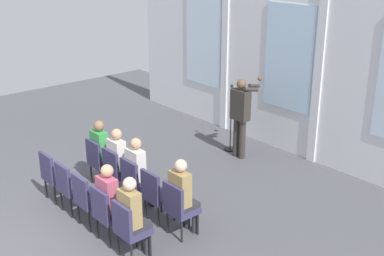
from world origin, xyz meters
name	(u,v)px	position (x,y,z in m)	size (l,w,h in m)	color
rear_partition	(291,61)	(0.03, 6.54, 2.07)	(10.24, 0.14, 4.13)	silver
speaker	(241,112)	(-0.39, 5.47, 1.04)	(0.52, 0.69, 1.78)	#332D28
mic_stand	(230,136)	(-0.80, 5.59, 0.34)	(0.28, 0.28, 1.55)	black
chair_r0_c0	(99,160)	(-1.21, 2.41, 0.53)	(0.46, 0.44, 0.94)	black
audience_r0_c0	(102,149)	(-1.21, 2.50, 0.73)	(0.36, 0.39, 1.32)	#2D2D33
chair_r0_c1	(116,170)	(-0.61, 2.41, 0.53)	(0.46, 0.44, 0.94)	black
audience_r0_c1	(119,158)	(-0.61, 2.49, 0.74)	(0.36, 0.39, 1.33)	#2D2D33
chair_r0_c2	(135,181)	(0.00, 2.41, 0.53)	(0.46, 0.44, 0.94)	black
audience_r0_c2	(138,169)	(0.00, 2.49, 0.74)	(0.36, 0.39, 1.33)	#2D2D33
chair_r0_c3	(156,193)	(0.61, 2.41, 0.53)	(0.46, 0.44, 0.94)	black
chair_r0_c4	(179,206)	(1.21, 2.41, 0.53)	(0.46, 0.44, 0.94)	black
audience_r0_c4	(183,193)	(1.21, 2.49, 0.74)	(0.36, 0.39, 1.33)	#2D2D33
chair_r1_c0	(53,173)	(-1.21, 1.46, 0.53)	(0.46, 0.44, 0.94)	black
chair_r1_c1	(69,185)	(-0.61, 1.46, 0.53)	(0.46, 0.44, 0.94)	black
chair_r1_c2	(87,197)	(0.00, 1.46, 0.53)	(0.46, 0.44, 0.94)	black
chair_r1_c3	(107,211)	(0.61, 1.46, 0.53)	(0.46, 0.44, 0.94)	black
audience_r1_c3	(111,199)	(0.61, 1.54, 0.73)	(0.36, 0.39, 1.32)	#2D2D33
chair_r1_c4	(129,227)	(1.21, 1.46, 0.53)	(0.46, 0.44, 0.94)	black
audience_r1_c4	(133,213)	(1.21, 1.54, 0.74)	(0.36, 0.39, 1.33)	#2D2D33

